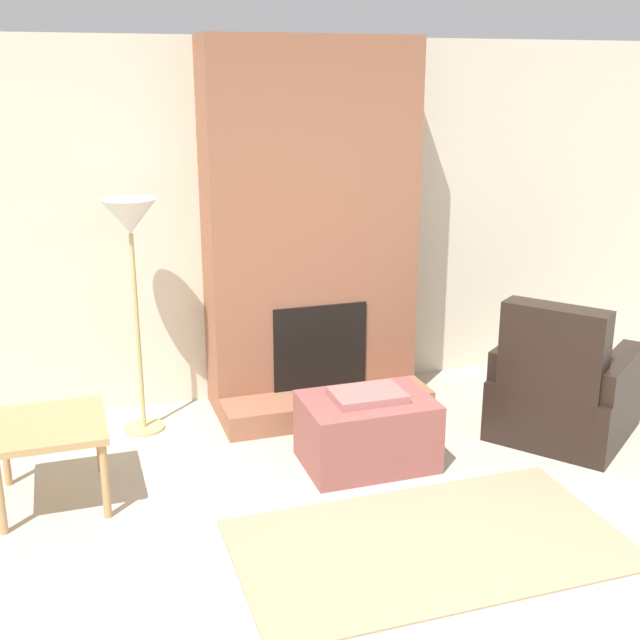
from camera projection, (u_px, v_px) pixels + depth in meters
The scene contains 8 objects.
ground_plane at pixel (490, 616), 3.63m from camera, with size 24.00×24.00×0.00m, color #B2A893.
wall_back at pixel (300, 222), 5.92m from camera, with size 6.84×0.06×2.60m, color beige.
fireplace at pixel (311, 238), 5.70m from camera, with size 1.50×0.81×2.60m.
ottoman at pixel (367, 430), 4.99m from camera, with size 0.79×0.57×0.49m.
armchair at pixel (562, 395), 5.35m from camera, with size 1.19×1.18×0.98m.
side_table at pixel (50, 433), 4.49m from camera, with size 0.62×0.64×0.49m.
floor_lamp_left at pixel (131, 231), 5.14m from camera, with size 0.36×0.36×1.59m.
area_rug at pixel (429, 544), 4.18m from camera, with size 2.02×1.11×0.01m, color #9E8966.
Camera 1 is at (-1.68, -2.68, 2.35)m, focal length 45.00 mm.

